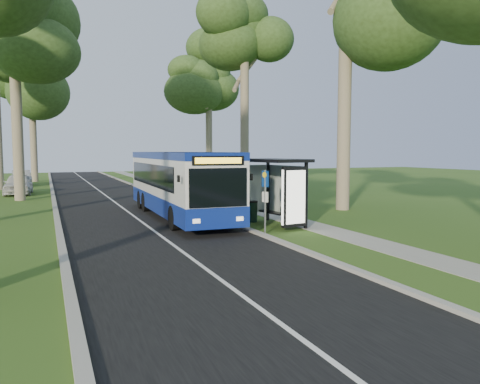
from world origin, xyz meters
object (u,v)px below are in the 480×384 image
(litter_bin, at_px, (252,211))
(car_silver, at_px, (22,178))
(bus, at_px, (179,184))
(car_white, at_px, (18,184))
(bus_stop_sign, at_px, (265,194))
(bus_shelter, at_px, (281,179))

(litter_bin, xyz_separation_m, car_silver, (-10.64, 28.68, 0.23))
(bus, height_order, car_white, bus)
(bus_stop_sign, height_order, car_silver, bus_stop_sign)
(bus_shelter, distance_m, litter_bin, 2.43)
(bus_shelter, relative_size, car_silver, 0.82)
(bus, bearing_deg, car_silver, 108.01)
(bus_stop_sign, relative_size, litter_bin, 2.65)
(litter_bin, bearing_deg, car_white, 118.98)
(bus_stop_sign, xyz_separation_m, bus_shelter, (1.36, 1.30, 0.47))
(car_silver, bearing_deg, car_white, -94.69)
(car_white, bearing_deg, bus, -62.40)
(bus_stop_sign, distance_m, car_white, 23.96)
(car_white, bearing_deg, car_silver, 93.16)
(bus_shelter, xyz_separation_m, car_white, (-10.98, 20.63, -1.25))
(bus_shelter, relative_size, car_white, 0.78)
(bus, distance_m, litter_bin, 3.93)
(litter_bin, distance_m, car_silver, 30.59)
(bus, bearing_deg, litter_bin, -43.84)
(bus_stop_sign, distance_m, car_silver, 33.26)
(litter_bin, bearing_deg, bus_shelter, -73.12)
(bus_stop_sign, relative_size, car_silver, 0.58)
(bus, relative_size, car_white, 2.63)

